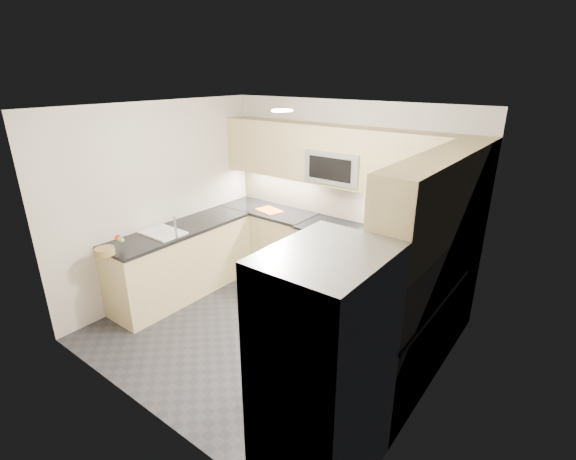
% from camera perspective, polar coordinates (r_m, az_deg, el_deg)
% --- Properties ---
extents(floor, '(3.60, 3.20, 0.00)m').
position_cam_1_polar(floor, '(5.00, -2.49, -13.57)').
color(floor, '#232328').
rests_on(floor, ground).
extents(ceiling, '(3.60, 3.20, 0.02)m').
position_cam_1_polar(ceiling, '(4.14, -3.05, 16.30)').
color(ceiling, beige).
rests_on(ceiling, wall_back).
extents(wall_back, '(3.60, 0.02, 2.50)m').
position_cam_1_polar(wall_back, '(5.67, 7.69, 4.54)').
color(wall_back, '#BEB5A5').
rests_on(wall_back, floor).
extents(wall_front, '(3.60, 0.02, 2.50)m').
position_cam_1_polar(wall_front, '(3.46, -20.10, -7.65)').
color(wall_front, '#BEB5A5').
rests_on(wall_front, floor).
extents(wall_left, '(0.02, 3.20, 2.50)m').
position_cam_1_polar(wall_left, '(5.69, -16.85, 3.86)').
color(wall_left, '#BEB5A5').
rests_on(wall_left, floor).
extents(wall_right, '(0.02, 3.20, 2.50)m').
position_cam_1_polar(wall_right, '(3.63, 19.78, -6.25)').
color(wall_right, '#BEB5A5').
rests_on(wall_right, floor).
extents(base_cab_back_left, '(1.42, 0.60, 0.90)m').
position_cam_1_polar(base_cab_back_left, '(6.29, -2.67, -1.35)').
color(base_cab_back_left, tan).
rests_on(base_cab_back_left, floor).
extents(base_cab_back_right, '(1.42, 0.60, 0.90)m').
position_cam_1_polar(base_cab_back_right, '(5.29, 15.94, -6.72)').
color(base_cab_back_right, tan).
rests_on(base_cab_back_right, floor).
extents(base_cab_right, '(0.60, 1.70, 0.90)m').
position_cam_1_polar(base_cab_right, '(4.23, 15.16, -14.14)').
color(base_cab_right, tan).
rests_on(base_cab_right, floor).
extents(base_cab_peninsula, '(0.60, 2.00, 0.90)m').
position_cam_1_polar(base_cab_peninsula, '(5.74, -14.23, -4.29)').
color(base_cab_peninsula, tan).
rests_on(base_cab_peninsula, floor).
extents(countertop_back_left, '(1.42, 0.63, 0.04)m').
position_cam_1_polar(countertop_back_left, '(6.13, -2.75, 2.72)').
color(countertop_back_left, black).
rests_on(countertop_back_left, base_cab_back_left).
extents(countertop_back_right, '(1.42, 0.63, 0.04)m').
position_cam_1_polar(countertop_back_right, '(5.09, 16.46, -2.03)').
color(countertop_back_right, black).
rests_on(countertop_back_right, base_cab_back_right).
extents(countertop_right, '(0.63, 1.70, 0.04)m').
position_cam_1_polar(countertop_right, '(3.99, 15.79, -8.59)').
color(countertop_right, black).
rests_on(countertop_right, base_cab_right).
extents(countertop_peninsula, '(0.63, 2.00, 0.04)m').
position_cam_1_polar(countertop_peninsula, '(5.56, -14.65, 0.10)').
color(countertop_peninsula, black).
rests_on(countertop_peninsula, base_cab_peninsula).
extents(upper_cab_back, '(3.60, 0.35, 0.75)m').
position_cam_1_polar(upper_cab_back, '(5.39, 7.04, 10.00)').
color(upper_cab_back, tan).
rests_on(upper_cab_back, wall_back).
extents(upper_cab_right, '(0.35, 1.95, 0.75)m').
position_cam_1_polar(upper_cab_right, '(3.72, 19.66, 3.98)').
color(upper_cab_right, tan).
rests_on(upper_cab_right, wall_right).
extents(backsplash_back, '(3.60, 0.01, 0.51)m').
position_cam_1_polar(backsplash_back, '(5.68, 7.63, 4.00)').
color(backsplash_back, '#C7AE8F').
rests_on(backsplash_back, wall_back).
extents(backsplash_right, '(0.01, 2.30, 0.51)m').
position_cam_1_polar(backsplash_right, '(4.05, 21.65, -4.49)').
color(backsplash_right, '#C7AE8F').
rests_on(backsplash_right, wall_right).
extents(gas_range, '(0.76, 0.65, 0.91)m').
position_cam_1_polar(gas_range, '(5.69, 5.66, -3.89)').
color(gas_range, '#989B9F').
rests_on(gas_range, floor).
extents(range_cooktop, '(0.76, 0.65, 0.03)m').
position_cam_1_polar(range_cooktop, '(5.51, 5.83, 0.45)').
color(range_cooktop, black).
rests_on(range_cooktop, gas_range).
extents(oven_door_glass, '(0.62, 0.02, 0.45)m').
position_cam_1_polar(oven_door_glass, '(5.44, 3.81, -5.12)').
color(oven_door_glass, black).
rests_on(oven_door_glass, gas_range).
extents(oven_handle, '(0.60, 0.02, 0.02)m').
position_cam_1_polar(oven_handle, '(5.31, 3.76, -2.57)').
color(oven_handle, '#B2B5BA').
rests_on(oven_handle, gas_range).
extents(microwave, '(0.76, 0.40, 0.40)m').
position_cam_1_polar(microwave, '(5.39, 6.84, 8.66)').
color(microwave, '#9DA0A4').
rests_on(microwave, upper_cab_back).
extents(microwave_door, '(0.60, 0.01, 0.28)m').
position_cam_1_polar(microwave_door, '(5.22, 5.68, 8.30)').
color(microwave_door, black).
rests_on(microwave_door, microwave).
extents(refrigerator, '(0.70, 0.90, 1.80)m').
position_cam_1_polar(refrigerator, '(3.03, 4.94, -18.71)').
color(refrigerator, '#94979B').
rests_on(refrigerator, floor).
extents(fridge_handle_left, '(0.02, 0.02, 1.20)m').
position_cam_1_polar(fridge_handle_left, '(3.06, -3.06, -17.06)').
color(fridge_handle_left, '#B2B5BA').
rests_on(fridge_handle_left, refrigerator).
extents(fridge_handle_right, '(0.02, 0.02, 1.20)m').
position_cam_1_polar(fridge_handle_right, '(3.29, 1.11, -14.00)').
color(fridge_handle_right, '#B2B5BA').
rests_on(fridge_handle_right, refrigerator).
extents(sink_basin, '(0.52, 0.38, 0.16)m').
position_cam_1_polar(sink_basin, '(5.44, -16.65, -1.04)').
color(sink_basin, white).
rests_on(sink_basin, base_cab_peninsula).
extents(faucet, '(0.03, 0.03, 0.28)m').
position_cam_1_polar(faucet, '(5.17, -15.15, 0.35)').
color(faucet, silver).
rests_on(faucet, countertop_peninsula).
extents(utensil_bowl, '(0.32, 0.32, 0.18)m').
position_cam_1_polar(utensil_bowl, '(4.79, 22.00, -2.76)').
color(utensil_bowl, '#6BBD51').
rests_on(utensil_bowl, countertop_back_right).
extents(cutting_board, '(0.42, 0.34, 0.01)m').
position_cam_1_polar(cutting_board, '(6.04, -2.59, 2.69)').
color(cutting_board, orange).
rests_on(cutting_board, countertop_back_left).
extents(fruit_basket, '(0.27, 0.27, 0.08)m').
position_cam_1_polar(fruit_basket, '(5.01, -23.77, -2.69)').
color(fruit_basket, '#9F824A').
rests_on(fruit_basket, countertop_peninsula).
extents(fruit_apple, '(0.07, 0.07, 0.07)m').
position_cam_1_polar(fruit_apple, '(5.13, -22.22, -0.98)').
color(fruit_apple, '#A91317').
rests_on(fruit_apple, fruit_basket).
extents(fruit_pear, '(0.06, 0.06, 0.06)m').
position_cam_1_polar(fruit_pear, '(5.04, -21.81, -1.30)').
color(fruit_pear, '#52A647').
rests_on(fruit_pear, fruit_basket).
extents(dish_towel_check, '(0.16, 0.06, 0.31)m').
position_cam_1_polar(dish_towel_check, '(5.42, 2.54, -3.98)').
color(dish_towel_check, white).
rests_on(dish_towel_check, oven_handle).
extents(fruit_orange, '(0.06, 0.06, 0.06)m').
position_cam_1_polar(fruit_orange, '(5.07, -22.07, -1.22)').
color(fruit_orange, orange).
rests_on(fruit_orange, fruit_basket).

